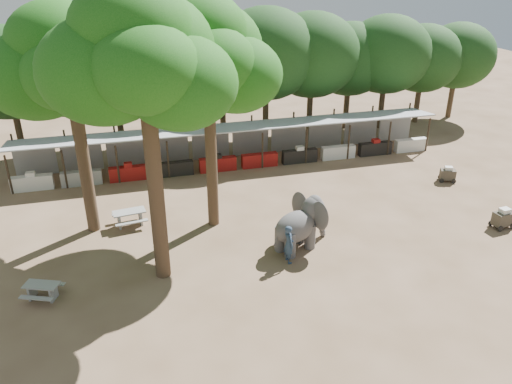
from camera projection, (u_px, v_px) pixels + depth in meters
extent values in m
plane|color=brown|center=(309.00, 279.00, 21.44)|extent=(100.00, 100.00, 0.00)
cube|color=#9A9DA2|center=(235.00, 127.00, 32.61)|extent=(28.00, 2.99, 0.39)
cylinder|color=#2D2319|center=(29.00, 173.00, 28.97)|extent=(0.12, 0.12, 2.40)
cylinder|color=#2D2319|center=(34.00, 154.00, 31.25)|extent=(0.12, 0.12, 2.80)
cube|color=silver|center=(32.00, 183.00, 29.51)|extent=(2.38, 0.50, 0.90)
cube|color=gray|center=(35.00, 160.00, 31.37)|extent=(2.52, 0.12, 2.00)
cylinder|color=#2D2319|center=(80.00, 168.00, 29.64)|extent=(0.12, 0.12, 2.40)
cylinder|color=#2D2319|center=(81.00, 150.00, 31.92)|extent=(0.12, 0.12, 2.80)
cube|color=gray|center=(82.00, 178.00, 30.18)|extent=(2.38, 0.50, 0.90)
cube|color=gray|center=(82.00, 156.00, 32.04)|extent=(2.52, 0.12, 2.00)
cylinder|color=#2D2319|center=(128.00, 163.00, 30.31)|extent=(0.12, 0.12, 2.40)
cylinder|color=#2D2319|center=(126.00, 146.00, 32.58)|extent=(0.12, 0.12, 2.80)
cube|color=maroon|center=(129.00, 173.00, 30.85)|extent=(2.38, 0.50, 0.90)
cube|color=gray|center=(127.00, 152.00, 32.71)|extent=(2.52, 0.12, 2.00)
cylinder|color=#2D2319|center=(174.00, 159.00, 30.98)|extent=(0.12, 0.12, 2.40)
cylinder|color=#2D2319|center=(169.00, 142.00, 33.25)|extent=(0.12, 0.12, 2.80)
cube|color=black|center=(174.00, 169.00, 31.52)|extent=(2.38, 0.50, 0.90)
cube|color=gray|center=(169.00, 148.00, 33.38)|extent=(2.52, 0.12, 2.00)
cylinder|color=#2D2319|center=(218.00, 155.00, 31.65)|extent=(0.12, 0.12, 2.40)
cylinder|color=#2D2319|center=(210.00, 138.00, 33.92)|extent=(0.12, 0.12, 2.80)
cube|color=maroon|center=(218.00, 164.00, 32.18)|extent=(2.38, 0.50, 0.90)
cube|color=gray|center=(211.00, 144.00, 34.05)|extent=(2.52, 0.12, 2.00)
cylinder|color=#2D2319|center=(261.00, 151.00, 32.32)|extent=(0.12, 0.12, 2.40)
cylinder|color=#2D2319|center=(250.00, 135.00, 34.59)|extent=(0.12, 0.12, 2.80)
cube|color=maroon|center=(260.00, 160.00, 32.85)|extent=(2.38, 0.50, 0.90)
cube|color=gray|center=(250.00, 141.00, 34.71)|extent=(2.52, 0.12, 2.00)
cylinder|color=#2D2319|center=(301.00, 147.00, 32.98)|extent=(0.12, 0.12, 2.40)
cylinder|color=#2D2319|center=(288.00, 132.00, 35.26)|extent=(0.12, 0.12, 2.80)
cube|color=black|center=(300.00, 156.00, 33.52)|extent=(2.38, 0.50, 0.90)
cube|color=gray|center=(288.00, 137.00, 35.38)|extent=(2.52, 0.12, 2.00)
cylinder|color=#2D2319|center=(340.00, 143.00, 33.65)|extent=(0.12, 0.12, 2.40)
cylinder|color=#2D2319|center=(325.00, 128.00, 35.92)|extent=(0.12, 0.12, 2.80)
cube|color=silver|center=(338.00, 152.00, 34.19)|extent=(2.38, 0.50, 0.90)
cube|color=gray|center=(325.00, 134.00, 36.05)|extent=(2.52, 0.12, 2.00)
cylinder|color=#2D2319|center=(378.00, 140.00, 34.32)|extent=(0.12, 0.12, 2.40)
cylinder|color=#2D2319|center=(361.00, 125.00, 36.59)|extent=(0.12, 0.12, 2.80)
cube|color=black|center=(375.00, 149.00, 34.86)|extent=(2.38, 0.50, 0.90)
cube|color=gray|center=(360.00, 131.00, 36.72)|extent=(2.52, 0.12, 2.00)
cylinder|color=#2D2319|center=(414.00, 136.00, 34.99)|extent=(0.12, 0.12, 2.40)
cylinder|color=#2D2319|center=(395.00, 122.00, 37.26)|extent=(0.12, 0.12, 2.80)
cube|color=silver|center=(411.00, 145.00, 35.52)|extent=(2.38, 0.50, 0.90)
cube|color=gray|center=(395.00, 128.00, 37.39)|extent=(2.52, 0.12, 2.00)
cylinder|color=#332316|center=(81.00, 144.00, 23.46)|extent=(0.60, 0.60, 9.20)
cone|color=#332316|center=(65.00, 43.00, 21.50)|extent=(0.57, 0.57, 2.88)
ellipsoid|color=#0F4A0D|center=(37.00, 75.00, 22.02)|extent=(4.80, 4.80, 3.94)
ellipsoid|color=#0F4A0D|center=(99.00, 85.00, 22.02)|extent=(4.20, 4.20, 3.44)
ellipsoid|color=#0F4A0D|center=(74.00, 57.00, 22.84)|extent=(5.20, 5.20, 4.26)
ellipsoid|color=#0F4A0D|center=(67.00, 74.00, 20.83)|extent=(3.80, 3.80, 3.12)
ellipsoid|color=#0F4A0D|center=(58.00, 42.00, 21.60)|extent=(4.40, 4.40, 3.61)
cylinder|color=#332316|center=(153.00, 164.00, 19.55)|extent=(0.64, 0.64, 10.40)
cone|color=#332316|center=(140.00, 25.00, 17.34)|extent=(0.61, 0.61, 3.25)
ellipsoid|color=#0F4A0D|center=(104.00, 71.00, 17.93)|extent=(4.80, 4.80, 3.94)
ellipsoid|color=#0F4A0D|center=(181.00, 83.00, 17.94)|extent=(4.20, 4.20, 3.44)
ellipsoid|color=#0F4A0D|center=(146.00, 48.00, 18.76)|extent=(5.20, 5.20, 4.26)
ellipsoid|color=#0F4A0D|center=(146.00, 69.00, 16.74)|extent=(3.80, 3.80, 3.12)
ellipsoid|color=#0F4A0D|center=(132.00, 29.00, 17.51)|extent=(4.40, 4.40, 3.61)
cylinder|color=#332316|center=(210.00, 135.00, 23.93)|extent=(0.56, 0.56, 9.60)
cone|color=#332316|center=(206.00, 31.00, 21.89)|extent=(0.53, 0.53, 3.00)
ellipsoid|color=#0F4A0D|center=(176.00, 65.00, 22.43)|extent=(4.80, 4.80, 3.94)
ellipsoid|color=#0F4A0D|center=(237.00, 75.00, 22.43)|extent=(4.20, 4.20, 3.44)
ellipsoid|color=#0F4A0D|center=(207.00, 47.00, 23.26)|extent=(5.20, 5.20, 4.26)
ellipsoid|color=#0F4A0D|center=(213.00, 63.00, 21.24)|extent=(3.80, 3.80, 3.12)
ellipsoid|color=#0F4A0D|center=(199.00, 32.00, 22.01)|extent=(4.40, 4.40, 3.61)
cylinder|color=#332316|center=(28.00, 130.00, 34.06)|extent=(0.44, 0.44, 3.74)
ellipsoid|color=black|center=(17.00, 76.00, 32.51)|extent=(6.46, 5.95, 5.61)
cylinder|color=#332316|center=(79.00, 126.00, 34.86)|extent=(0.44, 0.44, 3.74)
ellipsoid|color=black|center=(71.00, 74.00, 33.30)|extent=(6.46, 5.95, 5.61)
cylinder|color=#332316|center=(128.00, 122.00, 35.65)|extent=(0.44, 0.44, 3.74)
ellipsoid|color=black|center=(122.00, 71.00, 34.10)|extent=(6.46, 5.95, 5.61)
cylinder|color=#332316|center=(175.00, 119.00, 36.45)|extent=(0.44, 0.44, 3.74)
ellipsoid|color=black|center=(171.00, 68.00, 34.90)|extent=(6.46, 5.95, 5.61)
cylinder|color=#332316|center=(220.00, 115.00, 37.24)|extent=(0.44, 0.44, 3.74)
ellipsoid|color=black|center=(218.00, 66.00, 35.69)|extent=(6.46, 5.95, 5.61)
cylinder|color=#332316|center=(262.00, 112.00, 38.04)|extent=(0.44, 0.44, 3.74)
ellipsoid|color=black|center=(263.00, 64.00, 36.49)|extent=(6.46, 5.95, 5.61)
cylinder|color=#332316|center=(303.00, 109.00, 38.83)|extent=(0.44, 0.44, 3.74)
ellipsoid|color=black|center=(305.00, 61.00, 37.28)|extent=(6.46, 5.95, 5.61)
cylinder|color=#332316|center=(343.00, 106.00, 39.63)|extent=(0.44, 0.44, 3.74)
ellipsoid|color=black|center=(346.00, 59.00, 38.08)|extent=(6.46, 5.95, 5.61)
cylinder|color=#332316|center=(381.00, 103.00, 40.42)|extent=(0.44, 0.44, 3.74)
ellipsoid|color=black|center=(386.00, 57.00, 38.87)|extent=(6.46, 5.95, 5.61)
cylinder|color=#332316|center=(417.00, 100.00, 41.22)|extent=(0.44, 0.44, 3.74)
ellipsoid|color=black|center=(424.00, 55.00, 39.67)|extent=(6.46, 5.95, 5.61)
cylinder|color=#332316|center=(452.00, 98.00, 42.02)|extent=(0.44, 0.44, 3.74)
ellipsoid|color=black|center=(460.00, 53.00, 40.46)|extent=(6.46, 5.95, 5.61)
ellipsoid|color=#423F3F|center=(296.00, 227.00, 23.17)|extent=(2.63, 2.13, 1.48)
cylinder|color=#423F3F|center=(290.00, 245.00, 22.81)|extent=(0.69, 0.69, 1.24)
cylinder|color=#423F3F|center=(280.00, 239.00, 23.31)|extent=(0.69, 0.69, 1.24)
cylinder|color=#423F3F|center=(310.00, 236.00, 23.52)|extent=(0.69, 0.69, 1.24)
cylinder|color=#423F3F|center=(300.00, 230.00, 24.02)|extent=(0.69, 0.69, 1.24)
ellipsoid|color=#423F3F|center=(313.00, 210.00, 23.56)|extent=(1.57, 1.44, 1.37)
ellipsoid|color=#423F3F|center=(320.00, 216.00, 22.95)|extent=(0.64, 1.12, 1.41)
ellipsoid|color=#423F3F|center=(300.00, 206.00, 23.90)|extent=(0.64, 1.12, 1.41)
cone|color=#423F3F|center=(322.00, 223.00, 24.34)|extent=(0.74, 0.74, 1.55)
imported|color=#26384C|center=(289.00, 244.00, 22.29)|extent=(0.49, 0.70, 1.84)
cube|color=gray|center=(41.00, 285.00, 19.95)|extent=(1.51, 1.12, 0.05)
cube|color=gray|center=(32.00, 291.00, 20.14)|extent=(0.29, 0.54, 0.64)
cube|color=gray|center=(54.00, 293.00, 20.04)|extent=(0.29, 0.54, 0.64)
cube|color=gray|center=(36.00, 298.00, 19.61)|extent=(1.36, 0.74, 0.05)
cube|color=gray|center=(49.00, 283.00, 20.52)|extent=(1.36, 0.74, 0.05)
cube|color=gray|center=(129.00, 212.00, 25.44)|extent=(1.71, 0.96, 0.06)
cube|color=gray|center=(119.00, 221.00, 25.42)|extent=(0.19, 0.66, 0.76)
cube|color=gray|center=(140.00, 217.00, 25.80)|extent=(0.19, 0.66, 0.76)
cube|color=gray|center=(132.00, 222.00, 25.08)|extent=(1.64, 0.48, 0.05)
cube|color=gray|center=(128.00, 212.00, 26.08)|extent=(1.64, 0.48, 0.05)
cube|color=#342D23|center=(503.00, 219.00, 25.37)|extent=(1.05, 0.69, 0.70)
cylinder|color=black|center=(501.00, 229.00, 25.12)|extent=(0.30, 0.09, 0.30)
cylinder|color=black|center=(491.00, 223.00, 25.67)|extent=(0.30, 0.09, 0.30)
cylinder|color=black|center=(503.00, 220.00, 25.93)|extent=(0.30, 0.09, 0.30)
cube|color=silver|center=(505.00, 211.00, 25.18)|extent=(0.53, 0.44, 0.25)
cube|color=#342D23|center=(448.00, 174.00, 30.68)|extent=(1.04, 0.86, 0.63)
cylinder|color=black|center=(442.00, 181.00, 30.61)|extent=(0.27, 0.16, 0.27)
cylinder|color=black|center=(454.00, 181.00, 30.50)|extent=(0.27, 0.16, 0.27)
cylinder|color=black|center=(440.00, 177.00, 31.13)|extent=(0.27, 0.16, 0.27)
cylinder|color=black|center=(452.00, 178.00, 31.02)|extent=(0.27, 0.16, 0.27)
cube|color=silver|center=(449.00, 168.00, 30.51)|extent=(0.56, 0.51, 0.22)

